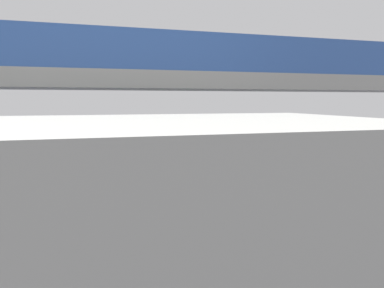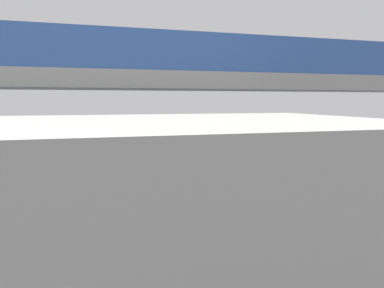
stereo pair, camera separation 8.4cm
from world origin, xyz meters
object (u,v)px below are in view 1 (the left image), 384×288
object	(u,v)px
bicycle_orange	(350,162)
pedestrian	(224,146)
traffic_sign	(197,133)
parked_van	(20,176)
city_bus	(193,140)
bicycle_black	(345,159)

from	to	relation	value
bicycle_orange	pedestrian	world-z (taller)	pedestrian
pedestrian	traffic_sign	bearing A→B (deg)	-27.74
parked_van	pedestrian	world-z (taller)	parked_van
city_bus	bicycle_orange	world-z (taller)	city_bus
parked_van	traffic_sign	distance (m)	16.04
city_bus	parked_van	xyz separation A→B (m)	(9.79, 5.74, -0.70)
bicycle_black	pedestrian	bearing A→B (deg)	-42.21
parked_van	city_bus	bearing A→B (deg)	-149.62
city_bus	pedestrian	size ratio (longest dim) A/B	6.44
city_bus	pedestrian	world-z (taller)	city_bus
bicycle_orange	traffic_sign	size ratio (longest dim) A/B	0.63
bicycle_black	parked_van	bearing A→B (deg)	10.67
bicycle_orange	bicycle_black	xyz separation A→B (m)	(-0.34, -0.94, 0.00)
parked_van	bicycle_black	xyz separation A→B (m)	(-20.38, -3.84, -0.81)
city_bus	traffic_sign	bearing A→B (deg)	-110.26
parked_van	bicycle_orange	size ratio (longest dim) A/B	2.71
pedestrian	bicycle_black	bearing A→B (deg)	137.79
bicycle_orange	parked_van	bearing A→B (deg)	8.22
bicycle_orange	pedestrian	size ratio (longest dim) A/B	0.99
city_bus	bicycle_orange	bearing A→B (deg)	164.49
pedestrian	city_bus	bearing A→B (deg)	46.71
pedestrian	parked_van	bearing A→B (deg)	35.82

